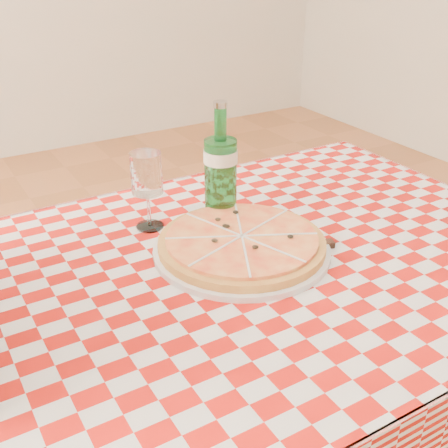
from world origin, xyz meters
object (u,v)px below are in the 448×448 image
object	(u,v)px
wine_glass	(148,191)
water_bottle	(221,162)
dining_table	(247,301)
pizza_plate	(242,242)

from	to	relation	value
wine_glass	water_bottle	bearing A→B (deg)	-13.57
water_bottle	dining_table	bearing A→B (deg)	-104.61
dining_table	water_bottle	world-z (taller)	water_bottle
pizza_plate	wine_glass	xyz separation A→B (m)	(-0.11, 0.20, 0.06)
dining_table	wine_glass	distance (m)	0.32
pizza_plate	water_bottle	world-z (taller)	water_bottle
pizza_plate	wine_glass	bearing A→B (deg)	120.26
dining_table	water_bottle	bearing A→B (deg)	75.39
dining_table	wine_glass	world-z (taller)	wine_glass
dining_table	pizza_plate	size ratio (longest dim) A/B	3.33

